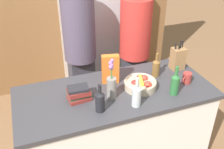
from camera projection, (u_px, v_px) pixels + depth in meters
name	position (u px, v px, depth m)	size (l,w,h in m)	color
kitchen_island	(115.00, 129.00, 2.58)	(1.78, 0.78, 0.90)	silver
refrigerator	(92.00, 26.00, 3.47)	(0.76, 0.62, 2.01)	#B7B7BC
fruit_bowl	(140.00, 83.00, 2.37)	(0.30, 0.30, 0.10)	tan
knife_block	(178.00, 58.00, 2.65)	(0.13, 0.11, 0.30)	olive
flower_vase	(111.00, 85.00, 2.20)	(0.08, 0.08, 0.38)	gray
cereal_box	(110.00, 69.00, 2.41)	(0.17, 0.09, 0.28)	orange
coffee_mug	(187.00, 78.00, 2.45)	(0.12, 0.08, 0.10)	#99332D
book_stack	(79.00, 93.00, 2.22)	(0.21, 0.15, 0.12)	maroon
bottle_oil	(137.00, 95.00, 2.12)	(0.08, 0.08, 0.26)	#B2BCC1
bottle_vinegar	(175.00, 83.00, 2.26)	(0.07, 0.07, 0.27)	#286633
bottle_wine	(100.00, 101.00, 2.06)	(0.08, 0.08, 0.25)	black
bottle_water	(156.00, 67.00, 2.53)	(0.08, 0.08, 0.24)	brown
person_at_sink	(80.00, 46.00, 2.89)	(0.35, 0.35, 1.80)	#383842
person_in_blue	(135.00, 45.00, 3.06)	(0.36, 0.36, 1.70)	#383842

